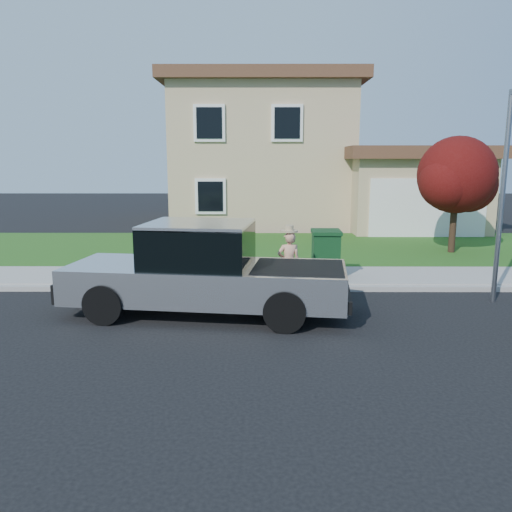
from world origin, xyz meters
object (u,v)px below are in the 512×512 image
(woman, at_px, (289,262))
(street_lamp, at_px, (505,185))
(trash_bin, at_px, (326,253))
(pickup_truck, at_px, (205,272))
(ornamental_tree, at_px, (458,179))

(woman, relative_size, street_lamp, 0.36)
(street_lamp, bearing_deg, trash_bin, 132.73)
(pickup_truck, relative_size, woman, 3.62)
(street_lamp, bearing_deg, pickup_truck, 168.24)
(pickup_truck, bearing_deg, ornamental_tree, 48.28)
(woman, bearing_deg, pickup_truck, 33.82)
(ornamental_tree, height_order, trash_bin, ornamental_tree)
(woman, xyz_separation_m, ornamental_tree, (5.72, 4.98, 1.73))
(pickup_truck, height_order, street_lamp, street_lamp)
(ornamental_tree, bearing_deg, pickup_truck, -139.06)
(ornamental_tree, relative_size, street_lamp, 0.83)
(trash_bin, relative_size, street_lamp, 0.27)
(ornamental_tree, height_order, street_lamp, street_lamp)
(pickup_truck, height_order, woman, pickup_truck)
(pickup_truck, distance_m, woman, 2.34)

